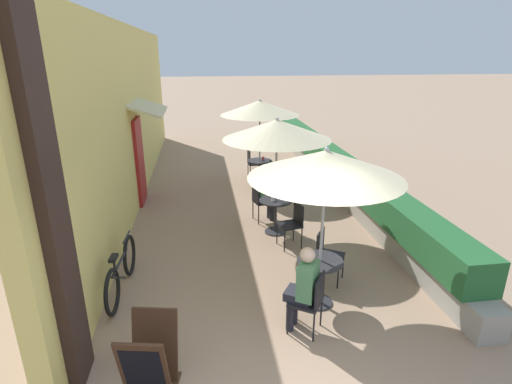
{
  "coord_description": "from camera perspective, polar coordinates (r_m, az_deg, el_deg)",
  "views": [
    {
      "loc": [
        -0.87,
        -3.34,
        3.61
      ],
      "look_at": [
        0.15,
        3.96,
        1.0
      ],
      "focal_mm": 28.0,
      "sensor_mm": 36.0,
      "label": 1
    }
  ],
  "objects": [
    {
      "name": "menu_board",
      "position": [
        4.88,
        -14.93,
        -21.95
      ],
      "size": [
        0.63,
        0.72,
        0.87
      ],
      "rotation": [
        0.0,
        0.0,
        -0.19
      ],
      "color": "#422819",
      "rests_on": "ground_plane"
    },
    {
      "name": "cafe_chair_near_left",
      "position": [
        6.68,
        10.01,
        -8.41
      ],
      "size": [
        0.55,
        0.55,
        0.87
      ],
      "rotation": [
        0.0,
        0.0,
        4.15
      ],
      "color": "black",
      "rests_on": "ground_plane"
    },
    {
      "name": "patio_umbrella_near",
      "position": [
        5.43,
        9.97,
        3.91
      ],
      "size": [
        2.12,
        2.12,
        2.42
      ],
      "color": "#B7B7BC",
      "rests_on": "ground_plane"
    },
    {
      "name": "cafe_facade_wall",
      "position": [
        10.64,
        -17.21,
        10.44
      ],
      "size": [
        0.98,
        14.4,
        4.2
      ],
      "color": "#E0CC6B",
      "rests_on": "ground_plane"
    },
    {
      "name": "seated_patron_mid_left",
      "position": [
        8.81,
        1.28,
        0.12
      ],
      "size": [
        0.46,
        0.4,
        1.25
      ],
      "rotation": [
        0.0,
        0.0,
        4.94
      ],
      "color": "#23232D",
      "rests_on": "ground_plane"
    },
    {
      "name": "patio_table_mid",
      "position": [
        8.28,
        2.8,
        -2.65
      ],
      "size": [
        0.68,
        0.68,
        0.72
      ],
      "color": "#28282D",
      "rests_on": "ground_plane"
    },
    {
      "name": "cafe_chair_mid_left",
      "position": [
        8.83,
        0.59,
        -1.01
      ],
      "size": [
        0.48,
        0.48,
        0.87
      ],
      "rotation": [
        0.0,
        0.0,
        4.94
      ],
      "color": "black",
      "rests_on": "ground_plane"
    },
    {
      "name": "seated_patron_near_right",
      "position": [
        5.44,
        6.8,
        -13.13
      ],
      "size": [
        0.51,
        0.48,
        1.25
      ],
      "rotation": [
        0.0,
        0.0,
        7.29
      ],
      "color": "#23232D",
      "rests_on": "ground_plane"
    },
    {
      "name": "cafe_chair_mid_right",
      "position": [
        7.73,
        5.34,
        -4.17
      ],
      "size": [
        0.48,
        0.48,
        0.87
      ],
      "rotation": [
        0.0,
        0.0,
        8.08
      ],
      "color": "black",
      "rests_on": "ground_plane"
    },
    {
      "name": "planter_hedge",
      "position": [
        11.47,
        10.77,
        3.6
      ],
      "size": [
        0.6,
        13.4,
        1.01
      ],
      "color": "gray",
      "rests_on": "ground_plane"
    },
    {
      "name": "cafe_chair_far_left",
      "position": [
        11.87,
        -0.51,
        4.39
      ],
      "size": [
        0.42,
        0.42,
        0.87
      ],
      "rotation": [
        0.0,
        0.0,
        4.77
      ],
      "color": "black",
      "rests_on": "ground_plane"
    },
    {
      "name": "coffee_cup_far",
      "position": [
        11.23,
        1.01,
        4.84
      ],
      "size": [
        0.07,
        0.07,
        0.09
      ],
      "color": "#B73D3D",
      "rests_on": "patio_table_far"
    },
    {
      "name": "coffee_cup_mid",
      "position": [
        8.13,
        2.44,
        -0.98
      ],
      "size": [
        0.07,
        0.07,
        0.09
      ],
      "color": "white",
      "rests_on": "patio_table_mid"
    },
    {
      "name": "cafe_chair_near_right",
      "position": [
        5.51,
        7.87,
        -14.85
      ],
      "size": [
        0.55,
        0.55,
        0.87
      ],
      "rotation": [
        0.0,
        0.0,
        7.29
      ],
      "color": "black",
      "rests_on": "ground_plane"
    },
    {
      "name": "patio_umbrella_mid",
      "position": [
        7.8,
        3.01,
        8.89
      ],
      "size": [
        2.12,
        2.12,
        2.42
      ],
      "color": "#B7B7BC",
      "rests_on": "ground_plane"
    },
    {
      "name": "bicycle_leaning",
      "position": [
        6.69,
        -18.68,
        -10.68
      ],
      "size": [
        0.17,
        1.79,
        0.78
      ],
      "rotation": [
        0.0,
        0.0,
        -0.06
      ],
      "color": "black",
      "rests_on": "ground_plane"
    },
    {
      "name": "patio_table_far",
      "position": [
        11.25,
        0.52,
        3.4
      ],
      "size": [
        0.68,
        0.68,
        0.72
      ],
      "color": "#28282D",
      "rests_on": "ground_plane"
    },
    {
      "name": "cafe_chair_far_right",
      "position": [
        10.62,
        1.67,
        2.55
      ],
      "size": [
        0.42,
        0.42,
        0.87
      ],
      "rotation": [
        0.0,
        0.0,
        7.91
      ],
      "color": "black",
      "rests_on": "ground_plane"
    },
    {
      "name": "patio_umbrella_far",
      "position": [
        10.9,
        0.55,
        11.93
      ],
      "size": [
        2.12,
        2.12,
        2.42
      ],
      "color": "#B7B7BC",
      "rests_on": "ground_plane"
    },
    {
      "name": "patio_table_near",
      "position": [
        6.1,
        9.04,
        -11.52
      ],
      "size": [
        0.68,
        0.68,
        0.72
      ],
      "color": "#28282D",
      "rests_on": "ground_plane"
    }
  ]
}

